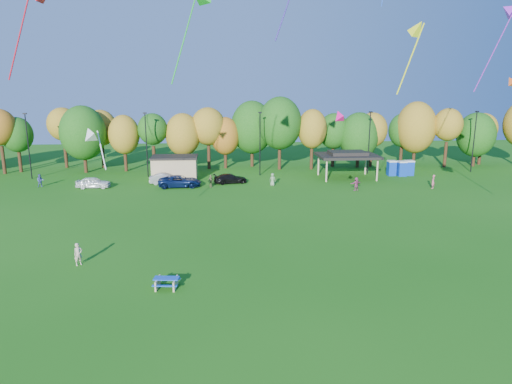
{
  "coord_description": "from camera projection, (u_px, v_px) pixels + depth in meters",
  "views": [
    {
      "loc": [
        -3.98,
        -24.82,
        12.58
      ],
      "look_at": [
        -1.41,
        6.0,
        5.41
      ],
      "focal_mm": 32.0,
      "sensor_mm": 36.0,
      "label": 1
    }
  ],
  "objects": [
    {
      "name": "car_a",
      "position": [
        93.0,
        183.0,
        57.69
      ],
      "size": [
        4.2,
        1.7,
        1.43
      ],
      "primitive_type": "imported",
      "rotation": [
        0.0,
        0.0,
        1.57
      ],
      "color": "white",
      "rests_on": "ground"
    },
    {
      "name": "pavilion",
      "position": [
        347.0,
        155.0,
        63.58
      ],
      "size": [
        8.2,
        6.2,
        3.77
      ],
      "color": "tan",
      "rests_on": "ground"
    },
    {
      "name": "porta_potties",
      "position": [
        401.0,
        168.0,
        65.71
      ],
      "size": [
        3.75,
        1.72,
        2.18
      ],
      "color": "#0D37AC",
      "rests_on": "ground"
    },
    {
      "name": "utility_building",
      "position": [
        175.0,
        168.0,
        62.97
      ],
      "size": [
        6.3,
        4.3,
        3.25
      ],
      "color": "tan",
      "rests_on": "ground"
    },
    {
      "name": "kite_10",
      "position": [
        511.0,
        81.0,
        47.49
      ],
      "size": [
        1.44,
        1.68,
        1.42
      ],
      "color": "#CF4D18"
    },
    {
      "name": "far_person_2",
      "position": [
        433.0,
        182.0,
        57.39
      ],
      "size": [
        0.74,
        0.77,
        1.77
      ],
      "primitive_type": "imported",
      "rotation": [
        0.0,
        0.0,
        4.02
      ],
      "color": "#BE596B",
      "rests_on": "ground"
    },
    {
      "name": "car_d",
      "position": [
        230.0,
        179.0,
        60.58
      ],
      "size": [
        4.7,
        2.71,
        1.28
      ],
      "primitive_type": "imported",
      "rotation": [
        0.0,
        0.0,
        1.79
      ],
      "color": "black",
      "rests_on": "ground"
    },
    {
      "name": "kite_4",
      "position": [
        417.0,
        29.0,
        32.33
      ],
      "size": [
        2.4,
        2.98,
        5.41
      ],
      "color": "#F7FF1A"
    },
    {
      "name": "lamp_posts",
      "position": [
        260.0,
        142.0,
        65.14
      ],
      "size": [
        64.5,
        0.25,
        9.09
      ],
      "color": "black",
      "rests_on": "ground"
    },
    {
      "name": "car_b",
      "position": [
        166.0,
        179.0,
        60.15
      ],
      "size": [
        4.34,
        1.62,
        1.42
      ],
      "primitive_type": "imported",
      "rotation": [
        0.0,
        0.0,
        1.6
      ],
      "color": "gray",
      "rests_on": "ground"
    },
    {
      "name": "ground",
      "position": [
        288.0,
        302.0,
        27.26
      ],
      "size": [
        160.0,
        160.0,
        0.0
      ],
      "primitive_type": "plane",
      "color": "#19600F",
      "rests_on": "ground"
    },
    {
      "name": "kite_flyer",
      "position": [
        78.0,
        254.0,
        32.72
      ],
      "size": [
        0.72,
        0.7,
        1.66
      ],
      "primitive_type": "imported",
      "rotation": [
        0.0,
        0.0,
        0.72
      ],
      "color": "#CBA998",
      "rests_on": "ground"
    },
    {
      "name": "far_person_1",
      "position": [
        272.0,
        180.0,
        59.03
      ],
      "size": [
        0.96,
        0.83,
        1.65
      ],
      "primitive_type": "imported",
      "rotation": [
        0.0,
        0.0,
        2.69
      ],
      "color": "#6D9062",
      "rests_on": "ground"
    },
    {
      "name": "kite_3",
      "position": [
        339.0,
        115.0,
        33.64
      ],
      "size": [
        1.19,
        1.38,
        1.16
      ],
      "color": "#FF0E81"
    },
    {
      "name": "far_person_4",
      "position": [
        356.0,
        184.0,
        56.33
      ],
      "size": [
        1.62,
        1.06,
        1.67
      ],
      "primitive_type": "imported",
      "rotation": [
        0.0,
        0.0,
        3.54
      ],
      "color": "#A04273",
      "rests_on": "ground"
    },
    {
      "name": "far_person_0",
      "position": [
        211.0,
        181.0,
        58.1
      ],
      "size": [
        0.9,
        0.97,
        1.6
      ],
      "primitive_type": "imported",
      "rotation": [
        0.0,
        0.0,
        0.88
      ],
      "color": "olive",
      "rests_on": "ground"
    },
    {
      "name": "picnic_table",
      "position": [
        167.0,
        282.0,
        29.09
      ],
      "size": [
        1.73,
        1.49,
        0.69
      ],
      "rotation": [
        0.0,
        0.0,
        -0.11
      ],
      "color": "tan",
      "rests_on": "ground"
    },
    {
      "name": "car_c",
      "position": [
        180.0,
        181.0,
        58.28
      ],
      "size": [
        5.54,
        2.76,
        1.51
      ],
      "primitive_type": "imported",
      "rotation": [
        0.0,
        0.0,
        1.62
      ],
      "color": "#0B1A45",
      "rests_on": "ground"
    },
    {
      "name": "kite_13",
      "position": [
        90.0,
        134.0,
        33.11
      ],
      "size": [
        1.8,
        2.11,
        3.51
      ],
      "color": "silver"
    },
    {
      "name": "tree_line",
      "position": [
        237.0,
        131.0,
        70.02
      ],
      "size": [
        93.57,
        10.55,
        11.15
      ],
      "color": "black",
      "rests_on": "ground"
    },
    {
      "name": "far_person_3",
      "position": [
        40.0,
        181.0,
        58.28
      ],
      "size": [
        0.95,
        0.83,
        1.66
      ],
      "primitive_type": "imported",
      "rotation": [
        0.0,
        0.0,
        0.28
      ],
      "color": "#474D9D",
      "rests_on": "ground"
    }
  ]
}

